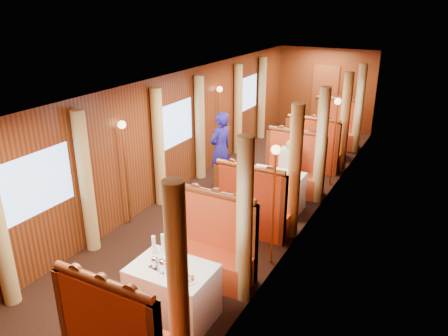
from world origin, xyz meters
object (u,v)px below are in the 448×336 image
Objects in this scene: banquette_mid_fwd at (253,211)px; rose_vase_far at (326,122)px; banquette_far_aft at (335,131)px; tea_tray at (165,267)px; table_far at (324,143)px; teapot_back at (169,258)px; teapot_right at (163,267)px; passenger at (289,162)px; table_mid at (274,192)px; rose_vase_mid at (275,165)px; steward at (221,149)px; banquette_mid_aft at (292,172)px; fruit_plate at (189,279)px; banquette_near_aft at (212,251)px; banquette_far_fwd at (313,152)px; table_near at (173,292)px; teapot_left at (155,264)px.

banquette_mid_fwd reaches higher than rose_vase_far.
tea_tray is (-0.07, -8.06, 0.33)m from banquette_far_aft.
table_far is 6.93m from teapot_back.
rose_vase_far is at bearing 10.49° from table_far.
passenger reaches higher than teapot_right.
table_mid is 6.24× the size of teapot_right.
teapot_back is at bearing -91.17° from rose_vase_mid.
banquette_far_aft is 4.54m from rose_vase_mid.
steward is at bearing -174.30° from passenger.
table_far is 6.24× the size of teapot_right.
rose_vase_far is at bearing 167.75° from steward.
rose_vase_mid is at bearing -91.50° from passenger.
banquette_mid_aft is 0.81× the size of steward.
banquette_far_aft is 8.15m from fruit_plate.
banquette_near_aft is at bearing -90.00° from passenger.
banquette_mid_aft is 7.96× the size of teapot_right.
table_far is 2.92× the size of rose_vase_mid.
teapot_right is (0.04, -0.08, 0.06)m from tea_tray.
table_far is at bearing 87.73° from teapot_right.
banquette_near_aft reaches higher than passenger.
banquette_mid_fwd reaches higher than teapot_back.
banquette_near_aft reaches higher than rose_vase_far.
passenger reaches higher than table_mid.
banquette_far_aft is 4.19m from steward.
table_near is at bearing -90.00° from banquette_far_fwd.
table_near is at bearing 29.19° from tea_tray.
rose_vase_far is at bearing 87.67° from teapot_right.
rose_vase_far is at bearing 89.91° from banquette_mid_fwd.
rose_vase_far is (0.01, 3.50, 0.55)m from table_mid.
banquette_mid_fwd is at bearing -90.00° from table_mid.
banquette_near_aft is at bearing -89.53° from rose_vase_mid.
passenger is at bearing 110.47° from teapot_back.
tea_tray is 3.54m from rose_vase_mid.
banquette_far_aft is at bearing 111.05° from teapot_back.
passenger is (0.09, 4.19, -0.07)m from teapot_back.
steward reaches higher than tea_tray.
tea_tray is at bearing 112.40° from teapot_right.
passenger is at bearing -90.00° from table_far.
banquette_mid_aft is at bearing 90.00° from banquette_near_aft.
teapot_back is (-0.09, -4.43, 0.39)m from banquette_mid_aft.
tea_tray is at bearing -90.66° from rose_vase_far.
steward is at bearing 132.79° from banquette_mid_fwd.
passenger is at bearing -90.00° from banquette_far_aft.
banquette_mid_aft reaches higher than tea_tray.
teapot_left is 0.20× the size of passenger.
passenger is (-0.00, 0.78, 0.37)m from table_mid.
table_mid is 1.70m from steward.
banquette_far_aft is at bearing 92.31° from fruit_plate.
table_near is 0.78× the size of banquette_near_aft.
steward is 1.53m from passenger.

